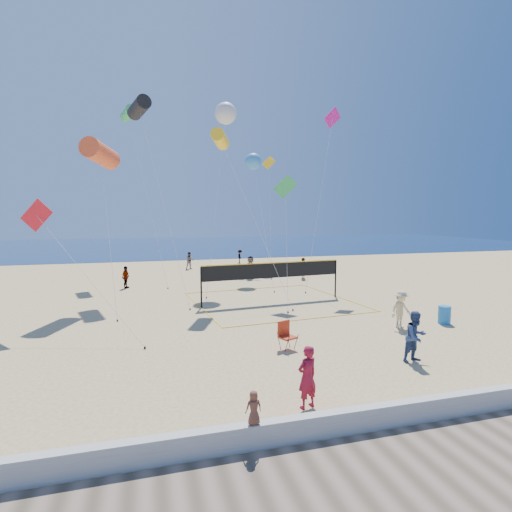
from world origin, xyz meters
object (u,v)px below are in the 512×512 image
object	(u,v)px
trash_barrel	(444,315)
camp_chair	(286,333)
volleyball_net	(273,275)
woman	(307,377)

from	to	relation	value
trash_barrel	camp_chair	bearing A→B (deg)	-170.90
volleyball_net	trash_barrel	bearing A→B (deg)	-52.27
camp_chair	trash_barrel	bearing A→B (deg)	-13.17
woman	camp_chair	bearing A→B (deg)	-122.44
volleyball_net	camp_chair	bearing A→B (deg)	-110.06
woman	trash_barrel	world-z (taller)	woman
woman	volleyball_net	size ratio (longest dim) A/B	0.18
woman	volleyball_net	distance (m)	13.93
camp_chair	trash_barrel	size ratio (longest dim) A/B	1.41
woman	volleyball_net	bearing A→B (deg)	-123.47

